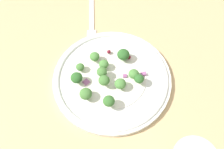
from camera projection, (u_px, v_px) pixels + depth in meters
The scene contains 22 objects.
ground_plane at pixel (119, 74), 65.19cm from camera, with size 180.00×180.00×2.00cm, color tan.
plate at pixel (112, 79), 62.46cm from camera, with size 27.66×27.66×1.70cm.
dressing_pool at pixel (112, 78), 62.08cm from camera, with size 16.04×16.04×0.20cm, color white.
broccoli_floret_0 at pixel (123, 55), 63.19cm from camera, with size 2.94×2.94×2.98cm.
broccoli_floret_1 at pixel (104, 80), 59.29cm from camera, with size 2.50×2.50×2.53cm.
broccoli_floret_2 at pixel (139, 79), 59.69cm from camera, with size 2.21×2.21×2.24cm.
broccoli_floret_3 at pixel (104, 64), 62.10cm from camera, with size 2.29×2.29×2.32cm.
broccoli_floret_4 at pixel (109, 101), 56.60cm from camera, with size 2.55×2.55×2.58cm.
broccoli_floret_5 at pixel (134, 74), 60.89cm from camera, with size 2.42×2.42×2.45cm.
broccoli_floret_6 at pixel (95, 57), 62.98cm from camera, with size 2.36×2.36×2.39cm.
broccoli_floret_7 at pixel (80, 66), 62.18cm from camera, with size 1.94×1.94×1.97cm.
broccoli_floret_8 at pixel (102, 72), 60.39cm from camera, with size 2.36×2.36×2.39cm.
broccoli_floret_9 at pixel (119, 84), 59.35cm from camera, with size 2.57×2.57×2.60cm.
broccoli_floret_10 at pixel (77, 78), 59.77cm from camera, with size 2.68×2.68×2.72cm.
broccoli_floret_11 at pixel (86, 94), 58.06cm from camera, with size 2.79×2.79×2.82cm.
cranberry_0 at pixel (129, 57), 64.19cm from camera, with size 0.86×0.86×0.86cm, color maroon.
cranberry_1 at pixel (109, 52), 64.98cm from camera, with size 0.93×0.93×0.93cm, color maroon.
cranberry_2 at pixel (88, 92), 59.72cm from camera, with size 0.91×0.91×0.91cm, color maroon.
onion_bit_0 at pixel (86, 82), 61.29cm from camera, with size 1.35×1.33×0.44cm, color #A35B93.
onion_bit_1 at pixel (143, 74), 62.20cm from camera, with size 0.81×1.18×0.59cm, color #A35B93.
onion_bit_2 at pixel (125, 76), 61.90cm from camera, with size 0.88×0.87×0.35cm, color #934C84.
fork at pixel (92, 17), 73.05cm from camera, with size 2.47×18.63×0.50cm.
Camera 1 is at (-2.43, -33.30, 55.02)cm, focal length 42.83 mm.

